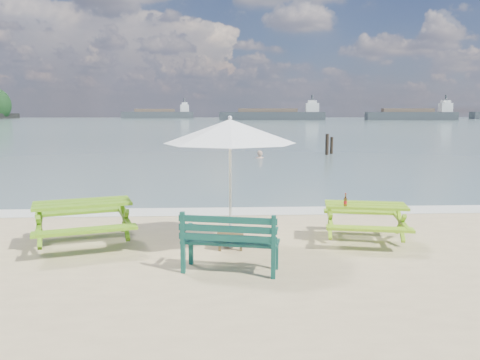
{
  "coord_description": "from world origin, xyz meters",
  "views": [
    {
      "loc": [
        -0.05,
        -6.33,
        2.38
      ],
      "look_at": [
        0.38,
        3.0,
        1.0
      ],
      "focal_mm": 35.0,
      "sensor_mm": 36.0,
      "label": 1
    }
  ],
  "objects_px": {
    "patio_umbrella": "(230,131)",
    "swimmer": "(259,166)",
    "picnic_table_right": "(365,223)",
    "picnic_table_left": "(84,224)",
    "park_bench": "(230,253)",
    "beer_bottle": "(345,202)",
    "side_table": "(230,239)"
  },
  "relations": [
    {
      "from": "patio_umbrella",
      "to": "swimmer",
      "type": "xyz_separation_m",
      "value": [
        1.88,
        15.73,
        -2.45
      ]
    },
    {
      "from": "picnic_table_right",
      "to": "picnic_table_left",
      "type": "bearing_deg",
      "value": -179.55
    },
    {
      "from": "park_bench",
      "to": "swimmer",
      "type": "distance_m",
      "value": 17.04
    },
    {
      "from": "patio_umbrella",
      "to": "beer_bottle",
      "type": "bearing_deg",
      "value": 4.56
    },
    {
      "from": "beer_bottle",
      "to": "swimmer",
      "type": "height_order",
      "value": "beer_bottle"
    },
    {
      "from": "beer_bottle",
      "to": "picnic_table_right",
      "type": "bearing_deg",
      "value": 22.62
    },
    {
      "from": "side_table",
      "to": "patio_umbrella",
      "type": "bearing_deg",
      "value": 0.0
    },
    {
      "from": "picnic_table_left",
      "to": "beer_bottle",
      "type": "bearing_deg",
      "value": -1.68
    },
    {
      "from": "picnic_table_left",
      "to": "patio_umbrella",
      "type": "relative_size",
      "value": 0.96
    },
    {
      "from": "side_table",
      "to": "beer_bottle",
      "type": "distance_m",
      "value": 2.16
    },
    {
      "from": "picnic_table_left",
      "to": "swimmer",
      "type": "distance_m",
      "value": 16.09
    },
    {
      "from": "park_bench",
      "to": "beer_bottle",
      "type": "relative_size",
      "value": 6.44
    },
    {
      "from": "picnic_table_right",
      "to": "beer_bottle",
      "type": "distance_m",
      "value": 0.64
    },
    {
      "from": "picnic_table_left",
      "to": "picnic_table_right",
      "type": "relative_size",
      "value": 1.21
    },
    {
      "from": "side_table",
      "to": "picnic_table_left",
      "type": "bearing_deg",
      "value": 173.42
    },
    {
      "from": "beer_bottle",
      "to": "swimmer",
      "type": "xyz_separation_m",
      "value": [
        -0.18,
        15.56,
        -1.18
      ]
    },
    {
      "from": "picnic_table_left",
      "to": "side_table",
      "type": "height_order",
      "value": "picnic_table_left"
    },
    {
      "from": "picnic_table_left",
      "to": "side_table",
      "type": "bearing_deg",
      "value": -6.58
    },
    {
      "from": "side_table",
      "to": "swimmer",
      "type": "bearing_deg",
      "value": 83.18
    },
    {
      "from": "patio_umbrella",
      "to": "swimmer",
      "type": "distance_m",
      "value": 16.03
    },
    {
      "from": "side_table",
      "to": "swimmer",
      "type": "relative_size",
      "value": 0.3
    },
    {
      "from": "park_bench",
      "to": "patio_umbrella",
      "type": "height_order",
      "value": "patio_umbrella"
    },
    {
      "from": "picnic_table_right",
      "to": "patio_umbrella",
      "type": "relative_size",
      "value": 0.79
    },
    {
      "from": "picnic_table_right",
      "to": "swimmer",
      "type": "distance_m",
      "value": 15.42
    },
    {
      "from": "picnic_table_left",
      "to": "swimmer",
      "type": "height_order",
      "value": "picnic_table_left"
    },
    {
      "from": "side_table",
      "to": "patio_umbrella",
      "type": "xyz_separation_m",
      "value": [
        0.0,
        0.0,
        1.88
      ]
    },
    {
      "from": "picnic_table_left",
      "to": "patio_umbrella",
      "type": "distance_m",
      "value": 3.11
    },
    {
      "from": "park_bench",
      "to": "side_table",
      "type": "distance_m",
      "value": 1.2
    },
    {
      "from": "side_table",
      "to": "patio_umbrella",
      "type": "relative_size",
      "value": 0.2
    },
    {
      "from": "park_bench",
      "to": "patio_umbrella",
      "type": "bearing_deg",
      "value": 88.48
    },
    {
      "from": "beer_bottle",
      "to": "swimmer",
      "type": "bearing_deg",
      "value": 90.68
    },
    {
      "from": "side_table",
      "to": "swimmer",
      "type": "distance_m",
      "value": 15.85
    }
  ]
}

